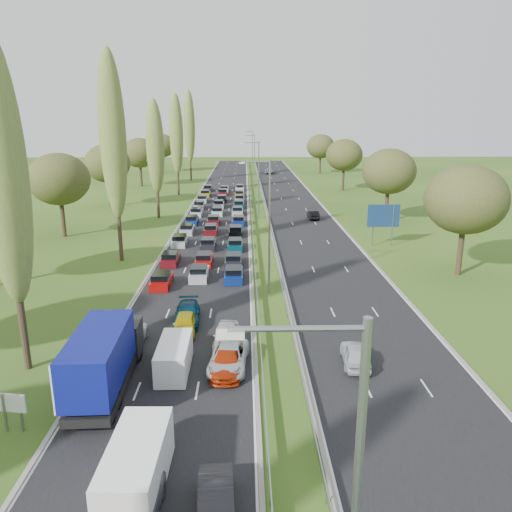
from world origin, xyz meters
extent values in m
plane|color=#2E4A17|center=(4.50, 80.00, 0.00)|extent=(260.00, 260.00, 0.00)
cube|color=black|center=(-2.25, 82.50, 0.00)|extent=(10.50, 215.00, 0.04)
cube|color=black|center=(11.25, 82.50, 0.00)|extent=(10.50, 215.00, 0.04)
cube|color=gray|center=(3.35, 82.50, 0.55)|extent=(0.06, 215.00, 0.32)
cube|color=gray|center=(5.65, 82.50, 0.55)|extent=(0.06, 215.00, 0.32)
cylinder|color=gray|center=(4.50, 43.00, 6.00)|extent=(0.18, 0.18, 12.00)
cylinder|color=gray|center=(4.50, 78.00, 6.00)|extent=(0.18, 0.18, 12.00)
cylinder|color=gray|center=(4.50, 113.00, 6.00)|extent=(0.18, 0.18, 12.00)
cylinder|color=gray|center=(4.50, 148.00, 6.00)|extent=(0.18, 0.18, 12.00)
cylinder|color=#2D2116|center=(-11.50, 29.00, 3.60)|extent=(0.44, 0.44, 7.20)
ellipsoid|color=olive|center=(-11.50, 29.00, 12.40)|extent=(2.80, 2.80, 16.00)
cylinder|color=#2D2116|center=(-11.50, 54.00, 3.96)|extent=(0.44, 0.44, 7.92)
ellipsoid|color=olive|center=(-11.50, 54.00, 13.64)|extent=(2.80, 2.80, 17.60)
cylinder|color=#2D2116|center=(-11.50, 79.00, 3.24)|extent=(0.44, 0.44, 6.48)
ellipsoid|color=olive|center=(-11.50, 79.00, 11.16)|extent=(2.80, 2.80, 14.40)
cylinder|color=#2D2116|center=(-11.50, 104.00, 3.60)|extent=(0.44, 0.44, 7.20)
ellipsoid|color=olive|center=(-11.50, 104.00, 12.40)|extent=(2.80, 2.80, 16.00)
cylinder|color=#2D2116|center=(-11.50, 129.00, 3.96)|extent=(0.44, 0.44, 7.92)
ellipsoid|color=olive|center=(-11.50, 129.00, 13.64)|extent=(2.80, 2.80, 17.60)
cylinder|color=#2D2116|center=(-22.00, 66.00, 2.42)|extent=(0.56, 0.56, 4.84)
ellipsoid|color=#38471E|center=(-22.00, 66.00, 7.70)|extent=(8.00, 8.00, 6.80)
cylinder|color=#2D2116|center=(-22.00, 90.00, 2.42)|extent=(0.56, 0.56, 4.84)
ellipsoid|color=#38471E|center=(-22.00, 90.00, 7.70)|extent=(8.00, 8.00, 6.80)
cylinder|color=#2D2116|center=(-22.00, 118.00, 2.42)|extent=(0.56, 0.56, 4.84)
ellipsoid|color=#38471E|center=(-22.00, 118.00, 7.70)|extent=(8.00, 8.00, 6.80)
cylinder|color=#2D2116|center=(-22.00, 150.00, 2.42)|extent=(0.56, 0.56, 4.84)
ellipsoid|color=#38471E|center=(-22.00, 150.00, 7.70)|extent=(8.00, 8.00, 6.80)
cylinder|color=#2D2116|center=(24.00, 48.00, 2.42)|extent=(0.56, 0.56, 4.84)
ellipsoid|color=#38471E|center=(24.00, 48.00, 7.70)|extent=(8.00, 8.00, 6.80)
cylinder|color=#2D2116|center=(24.00, 75.00, 2.42)|extent=(0.56, 0.56, 4.84)
ellipsoid|color=#38471E|center=(24.00, 75.00, 7.70)|extent=(8.00, 8.00, 6.80)
cylinder|color=#2D2116|center=(24.00, 110.00, 2.42)|extent=(0.56, 0.56, 4.84)
ellipsoid|color=#38471E|center=(24.00, 110.00, 7.70)|extent=(8.00, 8.00, 6.80)
cylinder|color=#2D2116|center=(24.00, 145.00, 2.42)|extent=(0.56, 0.56, 4.84)
ellipsoid|color=#38471E|center=(24.00, 145.00, 7.70)|extent=(8.00, 8.00, 6.80)
cube|color=#A50C0A|center=(-5.58, 44.96, 0.44)|extent=(1.75, 4.00, 0.80)
cube|color=#590F14|center=(-5.82, 52.44, 0.44)|extent=(1.75, 4.00, 0.80)
cube|color=#B2B7BC|center=(-5.86, 60.86, 0.44)|extent=(1.75, 4.00, 0.80)
cube|color=#B2B7BC|center=(-5.67, 67.44, 0.44)|extent=(1.75, 4.00, 0.80)
cube|color=navy|center=(-5.64, 73.73, 0.44)|extent=(1.75, 4.00, 0.80)
cube|color=silver|center=(-5.57, 80.37, 0.44)|extent=(1.75, 4.00, 0.80)
cube|color=#B2B7BC|center=(-5.73, 87.32, 0.44)|extent=(1.75, 4.00, 0.80)
cube|color=#B2B7BC|center=(-5.75, 94.11, 0.44)|extent=(1.75, 4.00, 0.80)
cube|color=#BF990C|center=(-5.74, 101.50, 0.44)|extent=(1.75, 4.00, 0.80)
cube|color=black|center=(-5.79, 109.50, 0.44)|extent=(1.75, 4.00, 0.80)
cube|color=#B2B7BC|center=(-2.22, 47.13, 0.44)|extent=(1.75, 4.00, 0.80)
cube|color=#A50C0A|center=(-2.11, 52.08, 0.44)|extent=(1.75, 4.00, 0.80)
cube|color=black|center=(-2.17, 59.04, 0.44)|extent=(1.75, 4.00, 0.80)
cube|color=#590F14|center=(-2.38, 67.20, 0.44)|extent=(1.75, 4.00, 0.80)
cube|color=#590F14|center=(-2.38, 73.76, 0.44)|extent=(1.75, 4.00, 0.80)
cube|color=silver|center=(-2.20, 81.08, 0.44)|extent=(1.75, 4.00, 0.80)
cube|color=#B2B7BC|center=(-2.32, 88.32, 0.44)|extent=(1.75, 4.00, 0.80)
cube|color=black|center=(-2.07, 94.38, 0.44)|extent=(1.75, 4.00, 0.80)
cube|color=#590F14|center=(-2.29, 103.05, 0.44)|extent=(1.75, 4.00, 0.80)
cube|color=silver|center=(-2.14, 107.91, 0.44)|extent=(1.75, 4.00, 0.80)
cube|color=navy|center=(1.20, 46.67, 0.44)|extent=(1.75, 4.00, 0.80)
cube|color=black|center=(1.05, 51.74, 0.44)|extent=(1.75, 4.00, 0.80)
cube|color=#053F4C|center=(1.12, 58.69, 0.44)|extent=(1.75, 4.00, 0.80)
cube|color=black|center=(1.05, 66.20, 0.44)|extent=(1.75, 4.00, 0.80)
cube|color=navy|center=(1.35, 73.32, 0.44)|extent=(1.75, 4.00, 0.80)
cube|color=#B2B7BC|center=(1.07, 81.39, 0.44)|extent=(1.75, 4.00, 0.80)
cube|color=#053F4C|center=(1.22, 87.88, 0.44)|extent=(1.75, 4.00, 0.80)
cube|color=silver|center=(1.28, 94.50, 0.44)|extent=(1.75, 4.00, 0.80)
cube|color=#BF990C|center=(1.17, 100.67, 0.44)|extent=(1.75, 4.00, 0.80)
cube|color=silver|center=(1.17, 109.94, 0.44)|extent=(1.75, 4.00, 0.80)
imported|color=silver|center=(-5.88, 31.83, 0.68)|extent=(2.25, 4.76, 1.31)
imported|color=#05324D|center=(-2.19, 36.31, 0.70)|extent=(2.15, 4.76, 1.35)
imported|color=#BBA60C|center=(-2.15, 34.35, 0.72)|extent=(1.72, 4.12, 1.39)
imported|color=#232127|center=(1.15, 16.37, 0.70)|extent=(1.69, 4.19, 1.35)
imported|color=#AFB5B9|center=(1.26, 28.74, 0.72)|extent=(2.72, 5.20, 1.40)
imported|color=#AE2B0A|center=(1.15, 28.31, 0.69)|extent=(2.04, 4.65, 1.33)
imported|color=silver|center=(1.00, 32.04, 0.75)|extent=(1.94, 4.36, 1.46)
imported|color=silver|center=(9.42, 29.06, 0.72)|extent=(1.95, 4.21, 1.40)
imported|color=black|center=(13.10, 77.40, 0.68)|extent=(1.64, 4.10, 1.33)
imported|color=slate|center=(9.40, 145.27, 0.80)|extent=(2.92, 5.76, 1.56)
cube|color=black|center=(-5.79, 26.44, 0.72)|extent=(2.51, 9.43, 0.50)
cube|color=navy|center=(-5.79, 25.29, 2.61)|extent=(2.62, 7.12, 2.78)
cube|color=silver|center=(-5.79, 21.75, 2.61)|extent=(2.56, 0.06, 2.68)
cube|color=black|center=(-5.79, 30.00, 1.57)|extent=(2.56, 2.30, 2.20)
cylinder|color=black|center=(-5.79, 29.95, 0.52)|extent=(2.20, 1.00, 1.00)
cylinder|color=black|center=(-5.79, 22.92, 0.52)|extent=(2.20, 1.00, 1.00)
cube|color=white|center=(-2.27, 17.93, 1.19)|extent=(2.23, 5.58, 2.23)
cube|color=black|center=(-2.27, 20.39, 1.08)|extent=(2.18, 0.89, 1.79)
cylinder|color=black|center=(-3.21, 19.72, 0.40)|extent=(0.28, 0.76, 0.76)
cube|color=white|center=(-2.12, 28.36, 1.00)|extent=(1.88, 4.69, 1.88)
cube|color=black|center=(-2.12, 30.42, 0.91)|extent=(1.83, 0.75, 1.50)
cylinder|color=black|center=(-2.92, 29.86, 0.34)|extent=(0.23, 0.64, 0.64)
cylinder|color=black|center=(-1.32, 26.86, 0.34)|extent=(0.23, 0.64, 0.64)
cylinder|color=gray|center=(-9.80, 22.33, 1.05)|extent=(0.16, 0.16, 2.10)
cylinder|color=gray|center=(-9.00, 22.33, 1.05)|extent=(0.16, 0.16, 2.10)
cube|color=silver|center=(-9.40, 22.33, 1.60)|extent=(1.50, 0.34, 1.00)
cylinder|color=gray|center=(18.20, 60.04, 2.60)|extent=(0.16, 0.16, 5.20)
cylinder|color=gray|center=(20.60, 60.04, 2.60)|extent=(0.16, 0.16, 5.20)
cube|color=navy|center=(19.40, 60.04, 3.80)|extent=(4.00, 0.22, 2.80)
camera|label=1|loc=(2.37, -0.02, 15.33)|focal=35.00mm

